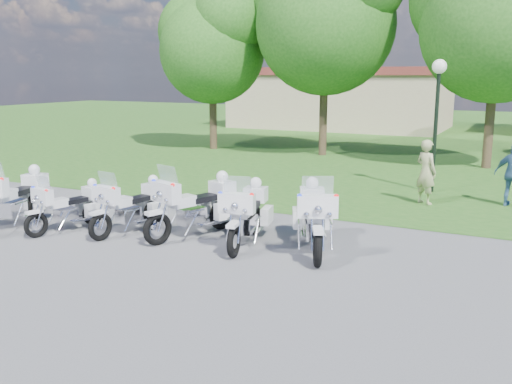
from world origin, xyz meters
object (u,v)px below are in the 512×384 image
at_px(bystander_a, 426,172).
at_px(motorcycle_3, 132,205).
at_px(motorcycle_6, 314,217).
at_px(lamp_post, 438,93).
at_px(motorcycle_5, 247,213).
at_px(motorcycle_1, 16,198).
at_px(motorcycle_2, 69,206).
at_px(motorcycle_4, 196,205).

bearing_deg(bystander_a, motorcycle_3, 79.28).
distance_m(motorcycle_6, lamp_post, 7.83).
xyz_separation_m(motorcycle_5, motorcycle_6, (1.49, 0.20, 0.04)).
relative_size(motorcycle_1, motorcycle_2, 1.22).
bearing_deg(motorcycle_4, lamp_post, -99.31).
xyz_separation_m(motorcycle_3, motorcycle_6, (4.39, 0.54, 0.09)).
relative_size(motorcycle_1, motorcycle_6, 1.05).
bearing_deg(bystander_a, motorcycle_2, 75.33).
distance_m(motorcycle_5, bystander_a, 6.39).
distance_m(motorcycle_2, bystander_a, 9.75).
bearing_deg(motorcycle_1, motorcycle_5, 179.93).
bearing_deg(motorcycle_5, bystander_a, -127.99).
bearing_deg(lamp_post, motorcycle_6, -99.22).
relative_size(motorcycle_1, bystander_a, 1.37).
height_order(motorcycle_4, motorcycle_5, motorcycle_4).
relative_size(motorcycle_3, bystander_a, 1.23).
xyz_separation_m(motorcycle_2, motorcycle_5, (4.33, 0.89, 0.10)).
distance_m(motorcycle_1, bystander_a, 11.02).
xyz_separation_m(motorcycle_4, motorcycle_6, (2.84, 0.16, 0.00)).
bearing_deg(lamp_post, motorcycle_5, -109.57).
xyz_separation_m(lamp_post, bystander_a, (0.10, -1.82, -2.19)).
bearing_deg(motorcycle_6, motorcycle_4, -21.39).
relative_size(motorcycle_2, motorcycle_4, 0.83).
bearing_deg(motorcycle_5, motorcycle_6, 175.49).
distance_m(motorcycle_1, motorcycle_6, 7.36).
bearing_deg(motorcycle_2, lamp_post, -116.31).
relative_size(motorcycle_3, lamp_post, 0.55).
bearing_deg(motorcycle_4, motorcycle_1, 35.22).
xyz_separation_m(motorcycle_3, motorcycle_5, (2.90, 0.34, 0.05)).
bearing_deg(motorcycle_1, motorcycle_4, -176.03).
bearing_deg(motorcycle_4, motorcycle_2, 36.16).
xyz_separation_m(motorcycle_2, bystander_a, (7.13, 6.64, 0.34)).
distance_m(motorcycle_1, lamp_post, 12.42).
bearing_deg(lamp_post, motorcycle_4, -118.19).
xyz_separation_m(motorcycle_2, motorcycle_3, (1.44, 0.55, 0.05)).
bearing_deg(motorcycle_6, lamp_post, -123.88).
xyz_separation_m(motorcycle_2, motorcycle_6, (5.83, 1.09, 0.14)).
height_order(motorcycle_1, bystander_a, bystander_a).
relative_size(motorcycle_2, motorcycle_5, 0.86).
bearing_deg(motorcycle_6, motorcycle_1, -13.33).
height_order(motorcycle_1, motorcycle_6, motorcycle_6).
xyz_separation_m(motorcycle_1, motorcycle_5, (5.72, 1.25, -0.03)).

